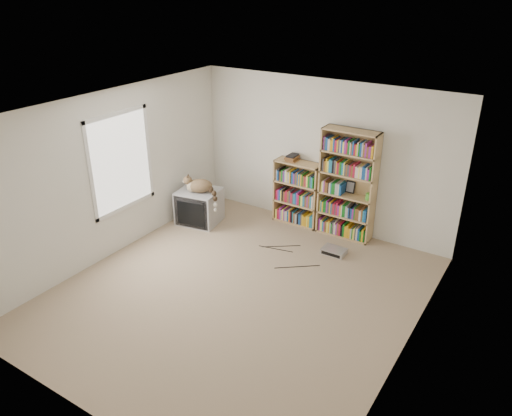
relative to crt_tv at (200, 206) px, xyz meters
The scene contains 17 objects.
floor 2.33m from the crt_tv, 38.82° to the right, with size 4.50×5.00×0.01m, color tan.
wall_back 2.29m from the crt_tv, 30.25° to the left, with size 4.50×0.02×2.50m, color silver.
wall_front 4.44m from the crt_tv, 65.48° to the right, with size 4.50×0.02×2.50m, color silver.
wall_left 1.79m from the crt_tv, 107.19° to the right, with size 0.02×5.00×2.50m, color silver.
wall_right 4.41m from the crt_tv, 19.68° to the right, with size 0.02×5.00×2.50m, color silver.
ceiling 3.20m from the crt_tv, 38.82° to the right, with size 4.50×5.00×0.02m, color white.
window 1.72m from the crt_tv, 109.25° to the right, with size 0.02×1.22×1.52m, color white.
crt_tv is the anchor object (origin of this frame).
cat 0.40m from the crt_tv, 23.82° to the right, with size 0.72×0.45×0.51m.
bookcase_tall 2.56m from the crt_tv, 21.32° to the left, with size 0.90×0.30×1.80m.
bookcase_short 1.72m from the crt_tv, 32.31° to the left, with size 0.81×0.30×1.11m.
book_stack 1.81m from the crt_tv, 34.38° to the left, with size 0.19×0.24×0.11m, color #AB1635.
green_mug 2.89m from the crt_tv, 18.24° to the left, with size 0.10×0.10×0.11m, color green.
framed_print 2.60m from the crt_tv, 22.89° to the left, with size 0.15×0.01×0.20m, color black.
dvd_player 2.48m from the crt_tv, ahead, with size 0.36×0.26×0.08m, color silver.
wall_outlet 0.55m from the crt_tv, 142.00° to the left, with size 0.01×0.08×0.13m, color silver.
floor_cables 1.62m from the crt_tv, ahead, with size 1.20×0.70×0.01m, color black, non-canonical shape.
Camera 1 is at (3.26, -4.65, 3.93)m, focal length 35.00 mm.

